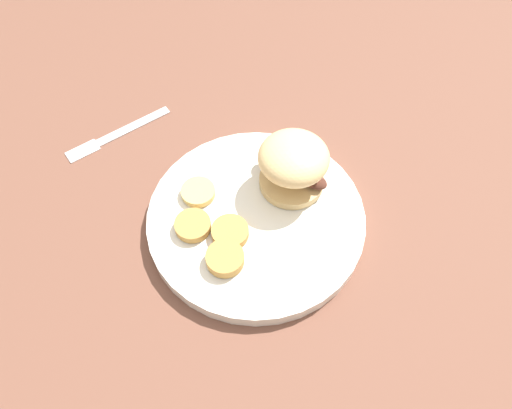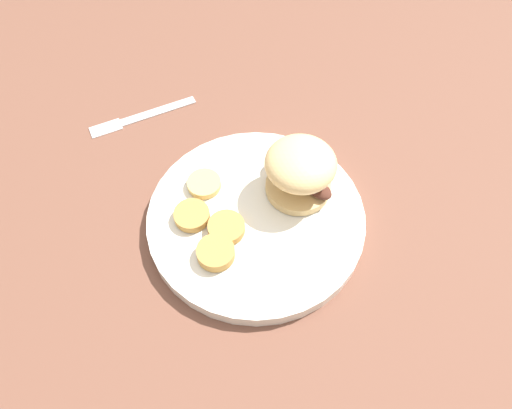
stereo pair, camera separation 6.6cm
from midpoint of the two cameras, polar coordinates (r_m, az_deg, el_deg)
The scene contains 8 objects.
ground_plane at distance 0.70m, azimuth -2.69°, elevation -2.37°, with size 4.00×4.00×0.00m, color brown.
dinner_plate at distance 0.69m, azimuth -2.73°, elevation -1.82°, with size 0.30×0.30×0.02m.
sandwich at distance 0.67m, azimuth 1.51°, elevation 4.56°, with size 0.10×0.11×0.08m.
potato_round_0 at distance 0.70m, azimuth -9.49°, elevation 0.93°, with size 0.05×0.05×0.01m, color #DBB766.
potato_round_1 at distance 0.67m, azimuth -10.03°, elevation -2.59°, with size 0.05×0.05×0.01m, color #BC8942.
potato_round_2 at distance 0.66m, azimuth -5.84°, elevation -3.38°, with size 0.05×0.05×0.01m, color #BC8942.
potato_round_3 at distance 0.64m, azimuth -6.51°, elevation -6.38°, with size 0.05×0.05×0.02m, color #BC8942.
fork at distance 0.83m, azimuth -17.77°, elevation 7.58°, with size 0.16×0.11×0.00m.
Camera 1 is at (0.33, 0.14, 0.60)m, focal length 35.00 mm.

